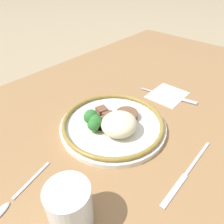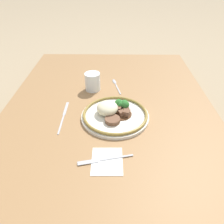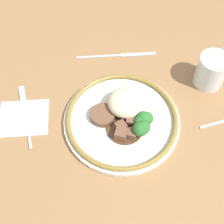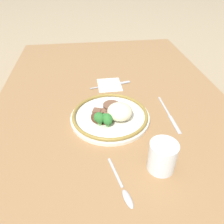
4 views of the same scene
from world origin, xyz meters
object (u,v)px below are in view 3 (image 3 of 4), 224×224
Objects in this scene: juice_glass at (211,72)px; fork at (25,110)px; knife at (119,55)px; plate at (124,117)px.

juice_glass is 0.49m from fork.
knife is (0.25, 0.17, -0.00)m from fork.
plate is at bearing -154.50° from juice_glass.
fork is (-0.25, 0.05, -0.02)m from plate.
fork is (-0.49, -0.07, -0.04)m from juice_glass.
plate is 3.18× the size of juice_glass.
knife is at bearing 155.32° from juice_glass.
juice_glass reaches higher than knife.
juice_glass is 0.26m from knife.
plate is at bearing -91.48° from knife.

